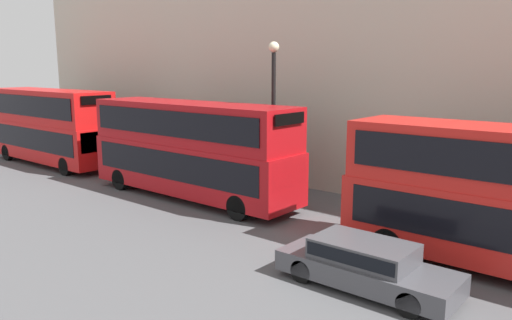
% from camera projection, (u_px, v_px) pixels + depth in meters
% --- Properties ---
extents(bus_second_in_queue, '(2.59, 10.78, 4.28)m').
position_uv_depth(bus_second_in_queue, '(191.00, 146.00, 22.00)').
color(bus_second_in_queue, '#A80F14').
rests_on(bus_second_in_queue, ground).
extents(bus_third_in_queue, '(2.59, 10.15, 4.48)m').
position_uv_depth(bus_third_in_queue, '(50.00, 124.00, 29.70)').
color(bus_third_in_queue, red).
rests_on(bus_third_in_queue, ground).
extents(car_hatchback, '(1.79, 4.78, 1.29)m').
position_uv_depth(car_hatchback, '(365.00, 263.00, 13.23)').
color(car_hatchback, '#47474C').
rests_on(car_hatchback, ground).
extents(street_lamp, '(0.44, 0.44, 6.83)m').
position_uv_depth(street_lamp, '(273.00, 106.00, 20.77)').
color(street_lamp, black).
rests_on(street_lamp, ground).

